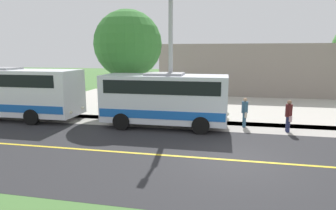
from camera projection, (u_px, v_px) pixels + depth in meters
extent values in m
plane|color=#477238|center=(235.00, 160.00, 10.81)|extent=(120.00, 120.00, 0.00)
cube|color=#28282B|center=(235.00, 160.00, 10.81)|extent=(8.00, 100.00, 0.01)
cube|color=#9E9991|center=(232.00, 126.00, 15.82)|extent=(2.40, 100.00, 0.01)
cube|color=#B2ADA3|center=(269.00, 105.00, 22.17)|extent=(14.00, 36.00, 0.01)
cube|color=gold|center=(235.00, 160.00, 10.80)|extent=(0.16, 100.00, 0.00)
cube|color=silver|center=(165.00, 98.00, 15.56)|extent=(2.38, 6.77, 2.51)
cube|color=blue|center=(165.00, 110.00, 15.69)|extent=(2.42, 6.64, 0.44)
cube|color=black|center=(165.00, 85.00, 15.43)|extent=(2.42, 6.10, 0.70)
cube|color=gray|center=(165.00, 74.00, 15.32)|extent=(1.43, 2.03, 0.12)
cylinder|color=black|center=(204.00, 115.00, 16.50)|extent=(0.25, 0.90, 0.90)
cylinder|color=black|center=(201.00, 126.00, 14.21)|extent=(0.25, 0.90, 0.90)
cylinder|color=black|center=(135.00, 112.00, 17.32)|extent=(0.25, 0.90, 0.90)
cylinder|color=black|center=(121.00, 122.00, 15.03)|extent=(0.25, 0.90, 0.90)
sphere|color=#F2EACC|center=(227.00, 114.00, 15.69)|extent=(0.20, 0.20, 0.20)
sphere|color=#F2EACC|center=(227.00, 119.00, 14.43)|extent=(0.20, 0.20, 0.20)
cylinder|color=black|center=(57.00, 109.00, 18.46)|extent=(0.25, 0.90, 0.90)
cylinder|color=black|center=(32.00, 117.00, 16.08)|extent=(0.25, 0.90, 0.90)
sphere|color=#F2EACC|center=(82.00, 108.00, 17.46)|extent=(0.20, 0.20, 0.20)
sphere|color=#F2EACC|center=(71.00, 112.00, 16.16)|extent=(0.20, 0.20, 0.20)
cylinder|color=#1E2347|center=(287.00, 124.00, 14.76)|extent=(0.18, 0.18, 0.81)
cylinder|color=#1E2347|center=(288.00, 125.00, 14.57)|extent=(0.18, 0.18, 0.81)
cylinder|color=#4C1919|center=(289.00, 111.00, 14.53)|extent=(0.34, 0.34, 0.64)
sphere|color=#8C664C|center=(290.00, 102.00, 14.45)|extent=(0.22, 0.22, 0.22)
cylinder|color=#4C1919|center=(288.00, 109.00, 14.70)|extent=(0.27, 0.10, 0.58)
cube|color=beige|center=(288.00, 117.00, 14.84)|extent=(0.20, 0.12, 0.28)
cylinder|color=#4C1919|center=(290.00, 111.00, 14.35)|extent=(0.27, 0.10, 0.58)
cube|color=beige|center=(290.00, 119.00, 14.34)|extent=(0.20, 0.12, 0.28)
cylinder|color=#335972|center=(244.00, 119.00, 15.76)|extent=(0.18, 0.18, 0.79)
cylinder|color=#335972|center=(244.00, 120.00, 15.57)|extent=(0.18, 0.18, 0.79)
cylinder|color=#335972|center=(245.00, 107.00, 15.54)|extent=(0.34, 0.34, 0.63)
sphere|color=tan|center=(245.00, 100.00, 15.46)|extent=(0.21, 0.21, 0.21)
cylinder|color=#335972|center=(245.00, 106.00, 15.70)|extent=(0.27, 0.10, 0.57)
cube|color=beige|center=(245.00, 113.00, 15.84)|extent=(0.20, 0.12, 0.28)
cylinder|color=#335972|center=(245.00, 107.00, 15.35)|extent=(0.27, 0.10, 0.57)
cube|color=beige|center=(246.00, 115.00, 15.34)|extent=(0.20, 0.12, 0.28)
cylinder|color=#9E9EA3|center=(171.00, 63.00, 15.66)|extent=(0.24, 0.24, 7.01)
cylinder|color=#4C3826|center=(129.00, 92.00, 18.99)|extent=(0.36, 0.36, 2.94)
sphere|color=#387A33|center=(128.00, 44.00, 18.42)|extent=(4.40, 4.40, 4.40)
cube|color=gray|center=(242.00, 68.00, 30.75)|extent=(10.00, 16.08, 4.87)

